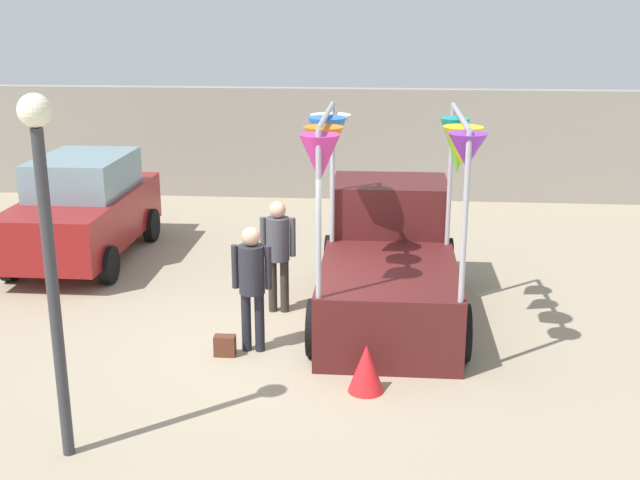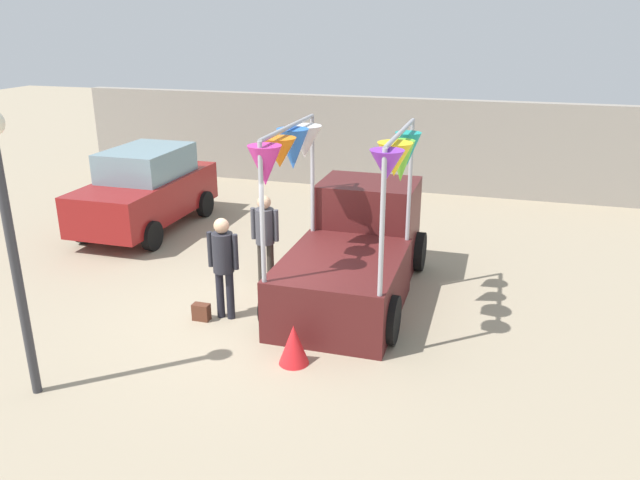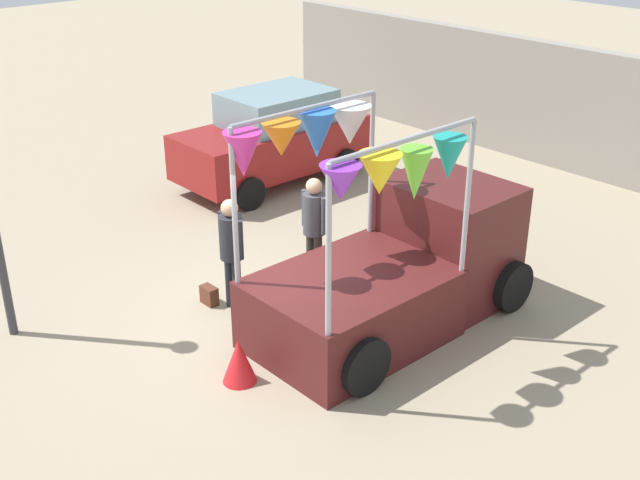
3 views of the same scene
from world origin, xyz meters
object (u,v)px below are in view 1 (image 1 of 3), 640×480
parked_car (84,208)px  person_vendor (278,246)px  folded_kite_bundle_crimson (366,368)px  person_customer (252,277)px  handbag (225,346)px  vendor_truck (388,252)px  street_lamp (46,227)px

parked_car → person_vendor: (3.84, -2.32, 0.10)m
person_vendor → folded_kite_bundle_crimson: bearing=-61.0°
folded_kite_bundle_crimson → person_customer: bearing=145.5°
person_customer → handbag: size_ratio=6.15×
parked_car → person_customer: (3.69, -3.76, 0.10)m
vendor_truck → person_vendor: vendor_truck is taller
handbag → street_lamp: size_ratio=0.08×
person_customer → person_vendor: bearing=83.9°
handbag → folded_kite_bundle_crimson: bearing=-24.4°
person_customer → folded_kite_bundle_crimson: 2.02m
handbag → person_vendor: bearing=73.0°
vendor_truck → person_vendor: bearing=-173.8°
folded_kite_bundle_crimson → person_vendor: bearing=119.0°
vendor_truck → person_vendor: (-1.63, -0.18, 0.11)m
parked_car → vendor_truck: bearing=-21.4°
vendor_truck → handbag: 2.92m
person_vendor → street_lamp: size_ratio=0.46×
person_customer → handbag: 0.99m
parked_car → street_lamp: bearing=-71.3°
parked_car → folded_kite_bundle_crimson: 7.14m
person_vendor → handbag: bearing=-107.0°
vendor_truck → handbag: size_ratio=14.63×
vendor_truck → handbag: bearing=-139.5°
parked_car → folded_kite_bundle_crimson: size_ratio=6.67×
person_customer → street_lamp: size_ratio=0.46×
vendor_truck → parked_car: vendor_truck is taller
folded_kite_bundle_crimson → parked_car: bearing=137.3°
vendor_truck → parked_car: bearing=158.6°
parked_car → person_vendor: bearing=-31.1°
vendor_truck → street_lamp: bearing=-127.1°
person_vendor → folded_kite_bundle_crimson: person_vendor is taller
parked_car → handbag: parked_car is taller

